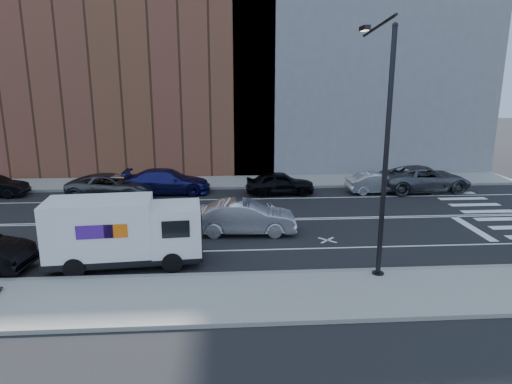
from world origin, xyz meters
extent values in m
plane|color=black|center=(0.00, 0.00, 0.00)|extent=(120.00, 120.00, 0.00)
cube|color=gray|center=(0.00, -8.80, 0.07)|extent=(44.00, 3.60, 0.15)
cube|color=gray|center=(0.00, 8.80, 0.07)|extent=(44.00, 3.60, 0.15)
cube|color=gray|center=(0.00, -7.00, 0.08)|extent=(44.00, 0.25, 0.17)
cube|color=gray|center=(0.00, 7.00, 0.08)|extent=(44.00, 0.25, 0.17)
cube|color=brown|center=(-8.00, 15.60, 11.00)|extent=(26.00, 10.00, 22.00)
cube|color=slate|center=(12.00, 15.60, 13.00)|extent=(20.00, 10.00, 26.00)
cylinder|color=black|center=(7.00, -7.40, 4.50)|extent=(0.18, 0.18, 9.00)
cylinder|color=black|center=(7.00, -7.40, 0.10)|extent=(0.44, 0.44, 0.20)
sphere|color=black|center=(7.00, -7.40, 8.95)|extent=(0.20, 0.20, 0.20)
cylinder|color=black|center=(7.00, -5.70, 9.10)|extent=(0.11, 3.49, 0.48)
cube|color=black|center=(7.00, -4.00, 9.20)|extent=(0.25, 0.80, 0.18)
cube|color=#FFF2CC|center=(7.00, -4.00, 9.10)|extent=(0.18, 0.55, 0.03)
cube|color=black|center=(-2.70, -5.60, 0.43)|extent=(6.01, 2.45, 0.28)
cube|color=white|center=(-0.62, -5.43, 1.47)|extent=(2.05, 2.18, 1.89)
cube|color=black|center=(0.34, -5.35, 1.75)|extent=(0.20, 1.75, 0.90)
cube|color=black|center=(-0.54, -6.46, 1.75)|extent=(1.04, 0.12, 0.66)
cube|color=black|center=(-0.71, -4.40, 1.75)|extent=(1.04, 0.12, 0.66)
cube|color=black|center=(0.30, -5.36, 0.52)|extent=(0.29, 1.90, 0.33)
cube|color=white|center=(-3.55, -5.67, 1.66)|extent=(4.13, 2.40, 2.18)
cube|color=#47198C|center=(-3.46, -6.72, 1.80)|extent=(1.32, 0.13, 0.52)
cube|color=orange|center=(-2.71, -6.66, 1.80)|extent=(0.85, 0.09, 0.52)
cube|color=#47198C|center=(-3.63, -4.61, 1.80)|extent=(1.32, 0.13, 0.52)
cube|color=orange|center=(-2.88, -4.55, 1.80)|extent=(0.85, 0.09, 0.52)
cylinder|color=black|center=(-0.74, -6.39, 0.40)|extent=(0.81, 0.33, 0.79)
cylinder|color=black|center=(-0.89, -4.50, 0.40)|extent=(0.81, 0.33, 0.79)
cylinder|color=black|center=(-4.32, -6.68, 0.40)|extent=(0.81, 0.33, 0.79)
cylinder|color=black|center=(-4.47, -4.79, 0.40)|extent=(0.81, 0.33, 0.79)
imported|color=#434549|center=(-5.79, 5.34, 0.74)|extent=(5.57, 3.09, 1.48)
imported|color=navy|center=(-2.40, 6.09, 0.79)|extent=(5.48, 2.29, 1.58)
imported|color=black|center=(4.82, 5.39, 0.74)|extent=(4.40, 1.87, 1.48)
imported|color=#AFAFB4|center=(11.20, 5.33, 0.66)|extent=(4.11, 1.69, 1.32)
imported|color=#4D4F54|center=(14.40, 5.63, 0.83)|extent=(6.13, 3.12, 1.66)
imported|color=silver|center=(2.26, -2.06, 0.80)|extent=(4.91, 1.90, 1.59)
camera|label=1|loc=(1.38, -22.88, 7.27)|focal=32.00mm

